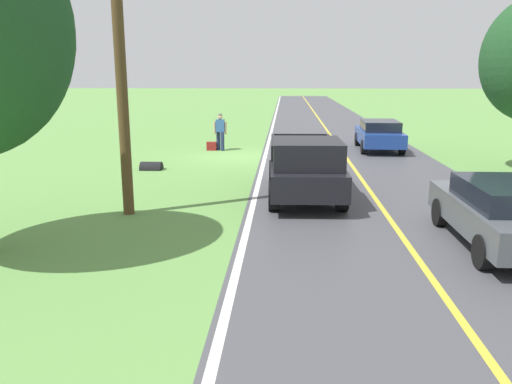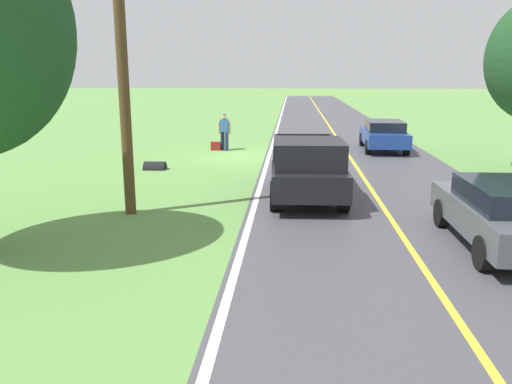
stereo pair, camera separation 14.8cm
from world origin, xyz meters
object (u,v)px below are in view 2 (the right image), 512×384
(pickup_truck_passing, at_px, (307,166))
(utility_pole_roadside, at_px, (121,46))
(hitchhiker_walking, at_px, (224,130))
(sedan_near_oncoming, at_px, (384,134))
(suitcase_carried, at_px, (216,146))
(sedan_mid_oncoming, at_px, (505,213))

(pickup_truck_passing, relative_size, utility_pole_roadside, 0.64)
(hitchhiker_walking, bearing_deg, pickup_truck_passing, 111.45)
(sedan_near_oncoming, bearing_deg, pickup_truck_passing, 68.50)
(utility_pole_roadside, bearing_deg, suitcase_carried, -92.93)
(suitcase_carried, height_order, sedan_mid_oncoming, sedan_mid_oncoming)
(hitchhiker_walking, bearing_deg, suitcase_carried, 12.18)
(sedan_near_oncoming, bearing_deg, sedan_mid_oncoming, 90.57)
(utility_pole_roadside, bearing_deg, sedan_near_oncoming, -125.79)
(suitcase_carried, relative_size, sedan_near_oncoming, 0.10)
(pickup_truck_passing, height_order, utility_pole_roadside, utility_pole_roadside)
(suitcase_carried, xyz_separation_m, sedan_mid_oncoming, (-8.08, 13.29, 0.55))
(suitcase_carried, xyz_separation_m, utility_pole_roadside, (0.57, 11.22, 4.03))
(hitchhiker_walking, xyz_separation_m, suitcase_carried, (0.42, 0.09, -0.78))
(sedan_mid_oncoming, xyz_separation_m, utility_pole_roadside, (8.66, -2.07, 3.48))
(pickup_truck_passing, relative_size, sedan_near_oncoming, 1.22)
(sedan_near_oncoming, bearing_deg, utility_pole_roadside, 54.21)
(sedan_near_oncoming, xyz_separation_m, utility_pole_roadside, (8.52, 11.81, 3.48))
(suitcase_carried, height_order, sedan_near_oncoming, sedan_near_oncoming)
(suitcase_carried, distance_m, pickup_truck_passing, 10.11)
(pickup_truck_passing, bearing_deg, suitcase_carried, -66.15)
(hitchhiker_walking, bearing_deg, sedan_near_oncoming, -176.16)
(utility_pole_roadside, bearing_deg, sedan_mid_oncoming, 166.54)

